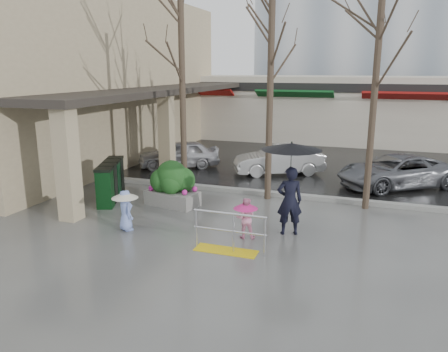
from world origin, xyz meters
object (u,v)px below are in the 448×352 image
Objects in this scene: handrail at (228,237)px; car_a at (179,154)px; tree_west at (182,50)px; planter at (172,184)px; child_blue at (125,206)px; news_boxes at (111,181)px; tree_midwest at (271,44)px; child_pink at (246,215)px; tree_mideast at (378,55)px; car_c at (396,171)px; car_b at (279,160)px; woman at (290,177)px.

car_a is at bearing 122.12° from handrail.
planter is at bearing -78.19° from tree_west.
child_blue is 0.62× the size of planter.
tree_midwest is at bearing -1.57° from news_boxes.
child_pink is 0.46× the size of news_boxes.
tree_west is 6.50m from tree_mideast.
news_boxes is 10.69m from car_c.
planter is at bearing -45.95° from child_pink.
handrail is 8.59m from car_b.
tree_midwest is 7.14m from news_boxes.
car_b is (2.77, 3.76, -4.45)m from tree_west.
tree_midwest is 1.83× the size of car_b.
child_blue is 0.26× the size of car_c.
child_pink is at bearing -20.66° from car_b.
woman is at bearing -11.67° from car_b.
handrail is 1.00× the size of planter.
tree_mideast is at bearing -110.84° from child_blue.
tree_midwest is at bearing -88.59° from car_c.
child_blue is at bearing -88.02° from tree_west.
car_a is (-2.02, 7.86, -0.09)m from child_blue.
child_blue is at bearing -125.10° from tree_midwest.
car_a is at bearing -113.28° from car_b.
car_a is (-8.37, 3.53, -4.23)m from tree_mideast.
tree_west is at bearing -0.44° from car_a.
tree_mideast reaches higher than child_pink.
tree_mideast reaches higher than woman.
tree_west is 2.62× the size of woman.
tree_west reaches higher than car_c.
planter is (0.37, -1.78, -4.35)m from tree_west.
child_blue is at bearing 171.84° from handrail.
car_b is 4.76m from car_c.
woman is 1.08× the size of news_boxes.
child_blue is 10.47m from car_c.
tree_midwest is at bearing -87.34° from woman.
news_boxes is (-2.32, -0.12, -0.06)m from planter.
car_a is (0.08, 5.42, -0.04)m from news_boxes.
woman is at bearing -59.89° from car_c.
tree_midwest is 7.03m from car_c.
woman is 6.97m from car_c.
tree_west is 5.19m from news_boxes.
car_b is at bearing 93.92° from handrail.
tree_midwest is (3.20, 0.00, 0.15)m from tree_west.
tree_mideast reaches higher than handrail.
tree_midwest is at bearing 26.84° from car_a.
tree_mideast is at bearing -52.28° from car_c.
tree_mideast is 5.80× the size of child_pink.
planter is at bearing -5.45° from car_a.
car_a is at bearing -40.81° from child_blue.
car_a is 9.37m from car_c.
car_a is at bearing -67.01° from child_pink.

